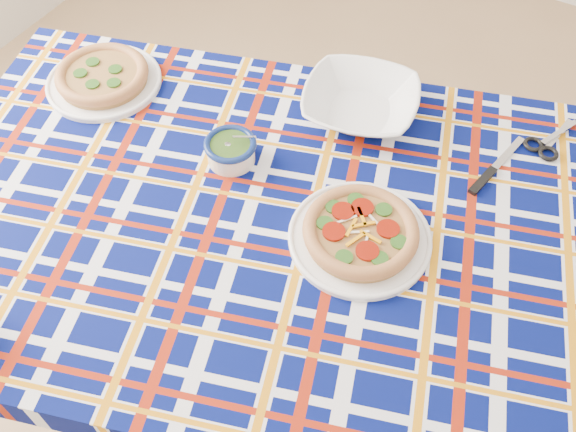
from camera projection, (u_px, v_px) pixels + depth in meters
The scene contains 9 objects.
floor at pixel (387, 360), 1.84m from camera, with size 4.00×4.00×0.00m, color #98744E.
dining_table at pixel (279, 239), 1.33m from camera, with size 1.68×1.31×0.69m.
tablecloth at pixel (279, 233), 1.32m from camera, with size 1.50×0.95×0.10m, color #040C4E, non-canonical shape.
main_focaccia_plate at pixel (361, 231), 1.22m from camera, with size 0.29×0.29×0.06m, color olive, non-canonical shape.
pesto_bowl at pixel (231, 149), 1.35m from camera, with size 0.11×0.11×0.07m, color #1F3B10, non-canonical shape.
serving_bowl at pixel (360, 103), 1.44m from camera, with size 0.26×0.26×0.06m, color white.
second_focaccia_plate at pixel (102, 76), 1.50m from camera, with size 0.28×0.28×0.05m, color olive, non-canonical shape.
table_knife at pixel (506, 155), 1.38m from camera, with size 0.22×0.02×0.01m, color silver, non-canonical shape.
kitchen_scissors at pixel (559, 133), 1.41m from camera, with size 0.18×0.09×0.02m, color silver, non-canonical shape.
Camera 1 is at (0.14, -0.83, 1.71)m, focal length 40.00 mm.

